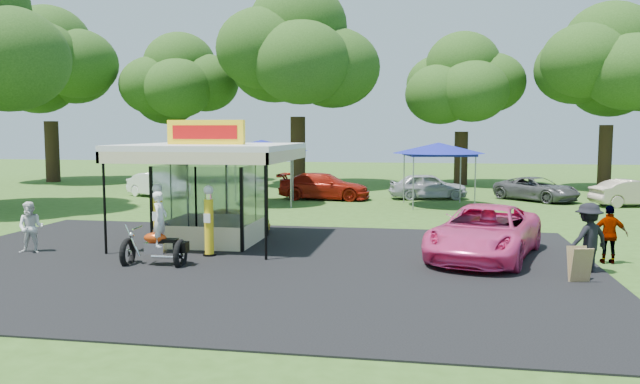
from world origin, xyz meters
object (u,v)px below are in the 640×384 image
at_px(gas_pump_right, 209,223).
at_px(a_frame_sign, 580,265).
at_px(tent_east, 438,149).
at_px(gas_pump_left, 158,221).
at_px(kiosk_car, 233,220).
at_px(bg_car_c, 428,186).
at_px(spectator_west, 31,228).
at_px(spectator_east_a, 588,238).
at_px(spectator_east_b, 610,235).
at_px(bg_car_e, 633,193).
at_px(tent_west, 262,146).
at_px(pink_sedan, 485,232).
at_px(motorcycle, 158,236).
at_px(bg_car_a, 158,185).
at_px(gas_station_kiosk, 212,191).
at_px(bg_car_d, 537,189).
at_px(bg_car_b, 324,186).

height_order(gas_pump_right, a_frame_sign, gas_pump_right).
bearing_deg(tent_east, a_frame_sign, -78.05).
height_order(gas_pump_left, kiosk_car, gas_pump_left).
height_order(bg_car_c, tent_east, tent_east).
bearing_deg(spectator_west, spectator_east_a, -13.58).
distance_m(spectator_east_b, bg_car_e, 15.60).
bearing_deg(tent_west, gas_pump_right, -81.41).
relative_size(gas_pump_right, a_frame_sign, 2.39).
bearing_deg(pink_sedan, spectator_west, -156.49).
relative_size(motorcycle, tent_west, 0.46).
bearing_deg(bg_car_a, a_frame_sign, -103.95).
distance_m(gas_station_kiosk, motorcycle, 3.89).
bearing_deg(bg_car_a, pink_sedan, -102.35).
relative_size(gas_pump_right, bg_car_d, 0.47).
relative_size(pink_sedan, bg_car_d, 1.23).
bearing_deg(gas_pump_left, gas_pump_right, -1.03).
bearing_deg(pink_sedan, spectator_east_b, 14.14).
height_order(gas_pump_left, gas_pump_right, gas_pump_left).
distance_m(kiosk_car, spectator_west, 7.00).
height_order(gas_pump_left, bg_car_c, gas_pump_left).
bearing_deg(gas_station_kiosk, pink_sedan, -6.49).
bearing_deg(gas_station_kiosk, motorcycle, -94.02).
bearing_deg(kiosk_car, spectator_west, 134.66).
distance_m(spectator_east_a, bg_car_a, 25.50).
xyz_separation_m(pink_sedan, tent_east, (-1.25, 13.04, 2.13)).
height_order(a_frame_sign, bg_car_b, bg_car_b).
xyz_separation_m(gas_pump_right, bg_car_e, (16.76, 15.83, -0.37)).
relative_size(gas_pump_left, spectator_west, 1.36).
bearing_deg(bg_car_a, motorcycle, -127.31).
height_order(a_frame_sign, tent_west, tent_west).
bearing_deg(tent_east, tent_west, -175.03).
bearing_deg(bg_car_e, bg_car_d, 52.39).
relative_size(kiosk_car, spectator_east_b, 1.66).
height_order(bg_car_e, tent_west, tent_west).
relative_size(a_frame_sign, pink_sedan, 0.16).
bearing_deg(gas_station_kiosk, gas_pump_left, -113.73).
height_order(gas_station_kiosk, spectator_east_b, gas_station_kiosk).
height_order(spectator_east_a, bg_car_d, spectator_east_a).
bearing_deg(gas_pump_right, bg_car_e, 43.38).
relative_size(gas_station_kiosk, tent_east, 1.17).
distance_m(spectator_west, bg_car_c, 21.69).
xyz_separation_m(kiosk_car, bg_car_c, (7.18, 13.04, 0.25)).
xyz_separation_m(motorcycle, bg_car_e, (17.71, 17.36, -0.18)).
bearing_deg(tent_east, gas_station_kiosk, -122.54).
xyz_separation_m(pink_sedan, spectator_west, (-13.90, -1.70, 0.02)).
bearing_deg(motorcycle, kiosk_car, 84.59).
height_order(bg_car_b, bg_car_e, bg_car_b).
relative_size(pink_sedan, bg_car_a, 1.35).
bearing_deg(gas_pump_left, bg_car_c, 64.98).
bearing_deg(tent_east, spectator_west, -130.64).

